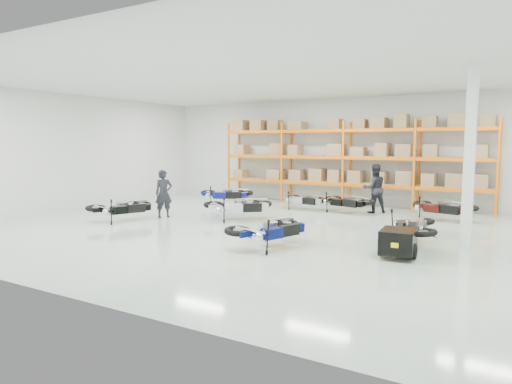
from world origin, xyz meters
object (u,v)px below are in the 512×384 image
Objects in this scene: moto_back_c at (346,198)px; person_left at (164,194)px; trailer at (398,242)px; moto_back_b at (305,197)px; person_back at (374,189)px; moto_back_d at (442,204)px; moto_silver_left at (239,202)px; moto_back_a at (226,191)px; moto_black_far_left at (122,204)px; moto_blue_centre at (270,224)px; moto_touring_right at (413,222)px.

person_left reaches higher than moto_back_c.
person_left is (-8.46, 1.71, 0.45)m from trailer.
person_left reaches higher than moto_back_b.
moto_back_d is at bearing 130.64° from person_back.
person_left is at bearing 130.64° from moto_back_d.
moto_silver_left is 1.10× the size of person_back.
person_back is at bearing -70.66° from moto_back_b.
moto_back_b reaches higher than trailer.
moto_black_far_left is at bearing 147.61° from moto_back_a.
moto_blue_centre is 1.00× the size of moto_back_a.
moto_back_d is at bearing -73.85° from moto_back_c.
person_left reaches higher than moto_blue_centre.
moto_silver_left reaches higher than moto_touring_right.
trailer is (9.12, -0.37, -0.20)m from moto_black_far_left.
moto_back_a reaches higher than moto_black_far_left.
person_back is (2.56, 0.55, 0.40)m from moto_back_b.
person_back reaches higher than moto_back_b.
moto_black_far_left is 1.01× the size of moto_back_d.
person_back reaches higher than trailer.
moto_black_far_left is 5.19m from moto_back_a.
moto_black_far_left is 1.13× the size of moto_back_b.
moto_back_c is (5.82, 5.56, -0.03)m from moto_black_far_left.
moto_black_far_left is 6.94m from moto_back_b.
moto_back_c is (-0.31, 6.52, -0.04)m from moto_blue_centre.
moto_back_b is at bearing -55.02° from moto_silver_left.
moto_blue_centre is 4.27m from moto_silver_left.
trailer is 8.65m from person_left.
moto_back_a reaches higher than moto_back_c.
moto_back_a is (-2.54, 2.96, -0.02)m from moto_silver_left.
trailer is 0.81× the size of moto_back_a.
moto_back_d is at bearing 84.87° from trailer.
person_left reaches higher than moto_touring_right.
moto_back_b is (-4.95, 5.93, 0.13)m from trailer.
person_back reaches higher than moto_back_c.
moto_back_a is (-8.42, 3.91, 0.01)m from moto_touring_right.
moto_back_a is (-8.42, 5.51, 0.21)m from trailer.
moto_silver_left is at bearing 12.40° from person_back.
moto_back_c is at bearing -109.97° from moto_back_a.
trailer is 0.83× the size of moto_back_d.
person_back reaches higher than person_left.
moto_back_b is at bearing 127.63° from moto_touring_right.
moto_silver_left is at bearing 152.03° from trailer.
person_left is (0.66, 1.33, 0.25)m from moto_black_far_left.
moto_blue_centre is 6.53m from moto_back_c.
person_left is at bearing 168.04° from moto_touring_right.
moto_blue_centre is 6.21m from moto_black_far_left.
moto_back_a is at bearing -74.04° from moto_black_far_left.
moto_touring_right is 8.47m from person_left.
trailer is at bearing -153.11° from moto_silver_left.
moto_touring_right is 0.98× the size of moto_back_a.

